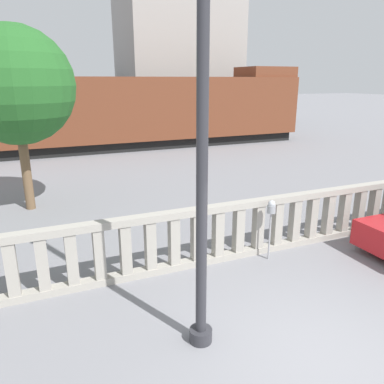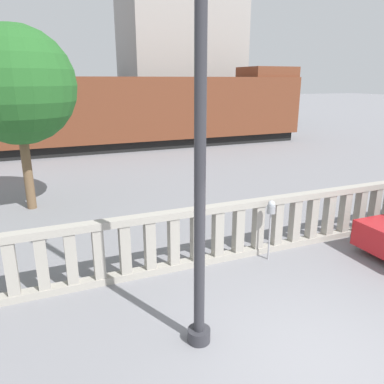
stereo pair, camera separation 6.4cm
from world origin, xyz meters
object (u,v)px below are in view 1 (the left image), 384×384
at_px(parking_meter, 271,212).
at_px(tree_left, 15,86).
at_px(lamppost, 203,90).
at_px(train_near, 137,111).
at_px(train_far, 138,104).

bearing_deg(parking_meter, tree_left, 130.07).
relative_size(lamppost, tree_left, 1.27).
distance_m(lamppost, parking_meter, 3.98).
height_order(train_near, train_far, train_near).
xyz_separation_m(lamppost, parking_meter, (2.45, 1.85, -2.54)).
xyz_separation_m(parking_meter, train_far, (3.25, 22.46, 0.84)).
height_order(lamppost, train_near, lamppost).
height_order(parking_meter, tree_left, tree_left).
height_order(lamppost, train_far, lamppost).
height_order(lamppost, parking_meter, lamppost).
distance_m(parking_meter, train_far, 22.71).
relative_size(parking_meter, train_near, 0.07).
relative_size(parking_meter, train_far, 0.05).
relative_size(lamppost, train_far, 0.25).
height_order(parking_meter, train_near, train_near).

